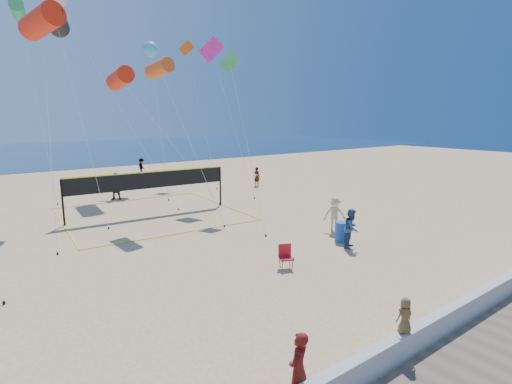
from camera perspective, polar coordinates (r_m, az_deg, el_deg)
ground at (r=12.66m, az=9.55°, el=-15.45°), size 120.00×120.00×0.00m
ocean at (r=70.46m, az=-29.99°, el=4.88°), size 140.00×50.00×0.03m
seawall at (r=10.93m, az=21.67°, el=-18.83°), size 32.00×0.30×0.60m
woman at (r=8.46m, az=6.07°, el=-23.89°), size 0.65×0.55×1.52m
toddler at (r=10.27m, az=20.51°, el=-16.19°), size 0.47×0.37×0.85m
bystander_a at (r=17.59m, az=13.49°, el=-5.07°), size 0.99×0.89×1.69m
bystander_b at (r=19.87m, az=11.18°, el=-3.11°), size 1.27×1.14×1.71m
far_person_1 at (r=28.55m, az=-19.42°, el=0.79°), size 1.66×1.40×1.80m
far_person_2 at (r=32.05m, az=0.13°, el=2.22°), size 0.49×0.63×1.53m
far_person_4 at (r=39.81m, az=-16.03°, el=3.51°), size 0.61×1.03×1.57m
camp_chair at (r=14.99m, az=4.24°, el=-8.96°), size 0.62×0.72×1.00m
trash_barrel at (r=18.42m, az=12.13°, el=-5.57°), size 0.74×0.74×0.89m
volleyball_net at (r=23.46m, az=-14.98°, el=0.97°), size 9.85×9.71×2.48m
kite_0 at (r=25.04m, az=-28.29°, el=20.66°), size 2.48×8.63×11.20m
kite_1 at (r=25.24m, az=-26.70°, el=21.11°), size 1.84×5.84×11.25m
kite_2 at (r=22.58m, az=-13.61°, el=16.75°), size 1.99×4.91×8.53m
kite_4 at (r=24.03m, az=-3.40°, el=16.48°), size 2.96×6.62×9.33m
kite_5 at (r=27.51m, az=-6.05°, el=18.52°), size 2.74×2.52×10.64m
kite_7 at (r=34.52m, az=-14.85°, el=19.08°), size 2.83×7.79×11.33m
kite_8 at (r=32.03m, az=-30.86°, el=21.39°), size 1.28×4.79×12.81m
kite_9 at (r=35.74m, az=-9.56°, el=18.22°), size 1.45×6.08×11.90m
kite_10 at (r=29.89m, az=-18.85°, el=15.10°), size 4.21×8.40×8.85m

